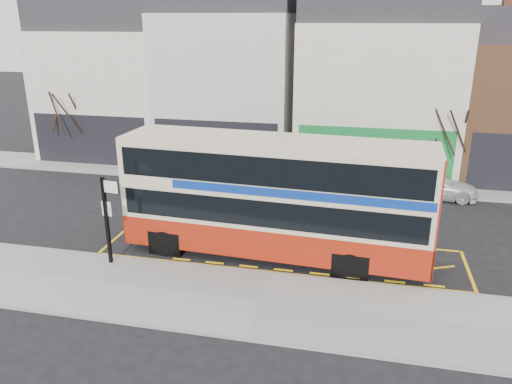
% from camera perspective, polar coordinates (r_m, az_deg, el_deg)
% --- Properties ---
extents(ground, '(120.00, 120.00, 0.00)m').
position_cam_1_polar(ground, '(18.49, 1.96, -9.04)').
color(ground, black).
rests_on(ground, ground).
extents(pavement, '(40.00, 4.00, 0.15)m').
position_cam_1_polar(pavement, '(16.50, 0.46, -12.53)').
color(pavement, '#989791').
rests_on(pavement, ground).
extents(kerb, '(40.00, 0.15, 0.15)m').
position_cam_1_polar(kerb, '(18.13, 1.75, -9.39)').
color(kerb, gray).
rests_on(kerb, ground).
extents(far_pavement, '(50.00, 3.00, 0.15)m').
position_cam_1_polar(far_pavement, '(28.53, 6.04, 1.45)').
color(far_pavement, '#989791').
rests_on(far_pavement, ground).
extents(road_markings, '(14.00, 3.40, 0.01)m').
position_cam_1_polar(road_markings, '(19.89, 2.82, -6.88)').
color(road_markings, yellow).
rests_on(road_markings, ground).
extents(terrace_far_left, '(8.00, 8.01, 10.80)m').
position_cam_1_polar(terrace_far_left, '(35.29, -15.68, 12.20)').
color(terrace_far_left, beige).
rests_on(terrace_far_left, ground).
extents(terrace_left, '(8.00, 8.01, 11.80)m').
position_cam_1_polar(terrace_left, '(32.30, -2.75, 13.17)').
color(terrace_left, beige).
rests_on(terrace_left, ground).
extents(terrace_green_shop, '(9.00, 8.01, 11.30)m').
position_cam_1_polar(terrace_green_shop, '(31.23, 13.78, 11.97)').
color(terrace_green_shop, beige).
rests_on(terrace_green_shop, ground).
extents(double_decker_bus, '(11.68, 3.31, 4.61)m').
position_cam_1_polar(double_decker_bus, '(18.76, 2.30, -0.51)').
color(double_decker_bus, beige).
rests_on(double_decker_bus, ground).
extents(bus_stop_post, '(0.82, 0.21, 3.34)m').
position_cam_1_polar(bus_stop_post, '(18.75, -16.61, -2.30)').
color(bus_stop_post, black).
rests_on(bus_stop_post, pavement).
extents(car_silver, '(3.93, 1.86, 1.30)m').
position_cam_1_polar(car_silver, '(27.66, -8.20, 2.03)').
color(car_silver, '#ACACB1').
rests_on(car_silver, ground).
extents(car_grey, '(3.98, 2.23, 1.24)m').
position_cam_1_polar(car_grey, '(26.60, 2.48, 1.45)').
color(car_grey, '#3C3E43').
rests_on(car_grey, ground).
extents(car_white, '(4.53, 1.99, 1.30)m').
position_cam_1_polar(car_white, '(27.14, 19.49, 0.75)').
color(car_white, white).
rests_on(car_white, ground).
extents(street_tree_left, '(2.71, 2.71, 5.85)m').
position_cam_1_polar(street_tree_left, '(32.83, -20.90, 9.70)').
color(street_tree_left, black).
rests_on(street_tree_left, ground).
extents(street_tree_right, '(2.60, 2.60, 5.62)m').
position_cam_1_polar(street_tree_right, '(28.09, 21.43, 7.87)').
color(street_tree_right, black).
rests_on(street_tree_right, ground).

